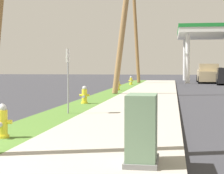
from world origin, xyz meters
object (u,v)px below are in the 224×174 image
object	(u,v)px
street_sign_post	(68,67)
utility_cabinet	(142,132)
fire_hydrant_nearest	(2,123)
fire_hydrant_third	(118,85)
fire_hydrant_fourth	(131,81)
truck_tan_at_forecourt	(208,74)
fire_hydrant_second	(84,96)
utility_pole_midground	(124,21)
utility_pole_background	(136,31)

from	to	relation	value
street_sign_post	utility_cabinet	bearing A→B (deg)	-65.47
fire_hydrant_nearest	utility_cabinet	size ratio (longest dim) A/B	0.68
fire_hydrant_third	fire_hydrant_fourth	size ratio (longest dim) A/B	1.00
street_sign_post	truck_tan_at_forecourt	size ratio (longest dim) A/B	0.39
fire_hydrant_second	utility_cabinet	xyz separation A→B (m)	(3.18, -9.96, 0.18)
fire_hydrant_nearest	street_sign_post	size ratio (longest dim) A/B	0.35
utility_pole_midground	utility_cabinet	distance (m)	16.80
fire_hydrant_second	fire_hydrant_nearest	bearing A→B (deg)	-89.78
fire_hydrant_nearest	fire_hydrant_fourth	xyz separation A→B (m)	(0.05, 25.86, 0.00)
fire_hydrant_third	utility_cabinet	size ratio (longest dim) A/B	0.68
utility_pole_midground	utility_pole_background	world-z (taller)	utility_pole_background
utility_cabinet	utility_pole_midground	bearing A→B (deg)	98.12
utility_pole_background	utility_cabinet	distance (m)	33.05
utility_cabinet	street_sign_post	bearing A→B (deg)	114.53
fire_hydrant_nearest	truck_tan_at_forecourt	xyz separation A→B (m)	(7.15, 33.65, 0.47)
fire_hydrant_third	utility_pole_background	bearing A→B (deg)	90.26
fire_hydrant_second	utility_pole_background	world-z (taller)	utility_pole_background
fire_hydrant_third	fire_hydrant_fourth	xyz separation A→B (m)	(-0.01, 8.17, 0.00)
utility_pole_midground	fire_hydrant_nearest	bearing A→B (deg)	-93.32
fire_hydrant_fourth	utility_pole_midground	size ratio (longest dim) A/B	0.09
truck_tan_at_forecourt	fire_hydrant_nearest	bearing A→B (deg)	-101.99
fire_hydrant_nearest	street_sign_post	distance (m)	4.75
truck_tan_at_forecourt	utility_pole_midground	bearing A→B (deg)	-108.17
utility_pole_background	truck_tan_at_forecourt	world-z (taller)	utility_pole_background
utility_cabinet	street_sign_post	distance (m)	7.12
fire_hydrant_second	utility_pole_background	bearing A→B (deg)	89.93
fire_hydrant_second	utility_cabinet	distance (m)	10.46
fire_hydrant_nearest	fire_hydrant_fourth	world-z (taller)	same
fire_hydrant_nearest	utility_cabinet	xyz separation A→B (m)	(3.15, -1.82, 0.18)
fire_hydrant_fourth	utility_cabinet	bearing A→B (deg)	-83.61
fire_hydrant_nearest	utility_pole_midground	bearing A→B (deg)	86.68
fire_hydrant_fourth	fire_hydrant_nearest	bearing A→B (deg)	-90.11
truck_tan_at_forecourt	utility_cabinet	bearing A→B (deg)	-96.43
fire_hydrant_fourth	utility_pole_midground	xyz separation A→B (m)	(0.79, -11.45, 3.83)
fire_hydrant_third	fire_hydrant_fourth	bearing A→B (deg)	90.04
fire_hydrant_nearest	fire_hydrant_third	bearing A→B (deg)	89.82
fire_hydrant_third	fire_hydrant_nearest	bearing A→B (deg)	-90.18
truck_tan_at_forecourt	fire_hydrant_third	bearing A→B (deg)	-113.96
utility_pole_background	utility_cabinet	size ratio (longest dim) A/B	8.93
fire_hydrant_nearest	utility_cabinet	world-z (taller)	utility_cabinet
utility_pole_midground	fire_hydrant_second	bearing A→B (deg)	-97.87
fire_hydrant_third	utility_pole_background	distance (m)	13.89
fire_hydrant_nearest	utility_pole_midground	size ratio (longest dim) A/B	0.09
fire_hydrant_nearest	truck_tan_at_forecourt	world-z (taller)	truck_tan_at_forecourt
street_sign_post	utility_pole_midground	bearing A→B (deg)	86.43
fire_hydrant_fourth	utility_pole_background	size ratio (longest dim) A/B	0.08
utility_pole_midground	fire_hydrant_third	bearing A→B (deg)	103.38
street_sign_post	fire_hydrant_fourth	bearing A→B (deg)	90.47
fire_hydrant_nearest	street_sign_post	xyz separation A→B (m)	(0.22, 4.59, 1.19)
fire_hydrant_third	truck_tan_at_forecourt	bearing A→B (deg)	66.04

